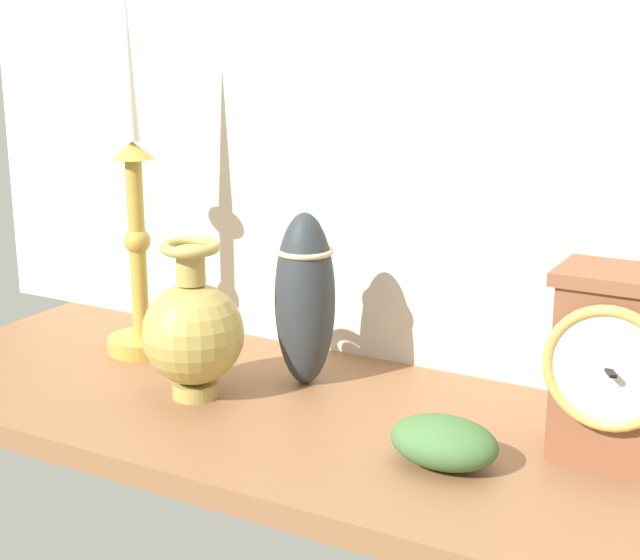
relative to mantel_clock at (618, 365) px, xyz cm
name	(u,v)px	position (x,y,z in cm)	size (l,w,h in cm)	color
ground_plane	(321,425)	(-27.80, -4.13, -10.18)	(100.00, 36.00, 2.40)	brown
back_wall	(405,76)	(-27.80, 14.37, 23.52)	(120.00, 2.00, 65.00)	silver
mantel_clock	(618,365)	(0.00, 0.00, 0.00)	(11.67, 10.34, 17.46)	brown
candlestick_tall_left	(137,236)	(-55.89, 2.16, 5.10)	(8.23, 8.23, 42.58)	#B5943A
brass_vase_bulbous	(193,331)	(-41.72, -6.49, -1.73)	(10.68, 10.68, 16.72)	tan
tall_ceramic_vase	(305,298)	(-33.51, 2.50, 0.66)	(6.51, 6.51, 18.99)	#2D3337
ivy_sprig	(444,442)	(-12.62, -8.96, -6.71)	(9.96, 6.98, 4.55)	#416D3A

